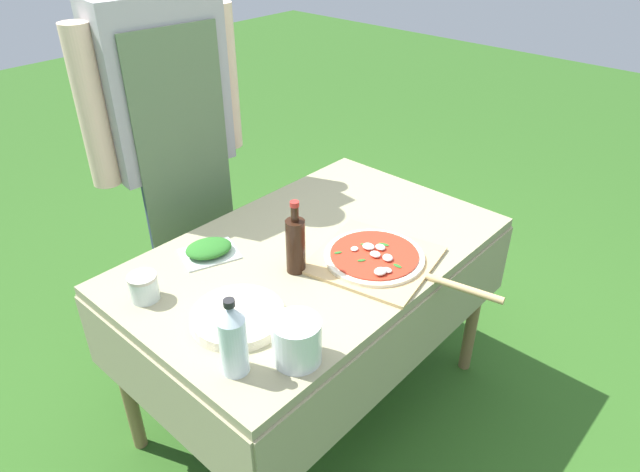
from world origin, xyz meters
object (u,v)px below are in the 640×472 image
(mixing_tub, at_px, (297,341))
(prep_table, at_px, (314,272))
(pizza_on_peel, at_px, (377,259))
(sauce_jar, at_px, (144,289))
(water_bottle, at_px, (233,339))
(oil_bottle, at_px, (296,244))
(plate_stack, at_px, (238,317))
(person_cook, at_px, (169,128))
(herb_container, at_px, (209,249))

(mixing_tub, bearing_deg, prep_table, 38.03)
(prep_table, distance_m, pizza_on_peel, 0.25)
(pizza_on_peel, relative_size, sauce_jar, 7.34)
(water_bottle, xyz_separation_m, sauce_jar, (0.01, 0.43, -0.07))
(prep_table, height_order, mixing_tub, mixing_tub)
(oil_bottle, height_order, mixing_tub, oil_bottle)
(plate_stack, bearing_deg, pizza_on_peel, -13.08)
(pizza_on_peel, xyz_separation_m, water_bottle, (-0.64, -0.03, 0.09))
(person_cook, relative_size, pizza_on_peel, 2.67)
(water_bottle, bearing_deg, herb_container, 58.50)
(oil_bottle, bearing_deg, water_bottle, -155.40)
(plate_stack, bearing_deg, mixing_tub, -89.26)
(sauce_jar, bearing_deg, herb_container, 9.26)
(pizza_on_peel, height_order, sauce_jar, sauce_jar)
(pizza_on_peel, distance_m, water_bottle, 0.65)
(water_bottle, height_order, sauce_jar, water_bottle)
(person_cook, relative_size, mixing_tub, 13.17)
(plate_stack, bearing_deg, person_cook, 65.03)
(plate_stack, bearing_deg, water_bottle, -132.56)
(oil_bottle, relative_size, mixing_tub, 1.93)
(person_cook, bearing_deg, mixing_tub, 77.02)
(prep_table, xyz_separation_m, plate_stack, (-0.42, -0.09, 0.11))
(mixing_tub, bearing_deg, water_bottle, 146.15)
(pizza_on_peel, relative_size, water_bottle, 2.83)
(prep_table, xyz_separation_m, oil_bottle, (-0.13, -0.04, 0.20))
(oil_bottle, xyz_separation_m, plate_stack, (-0.30, -0.05, -0.09))
(prep_table, height_order, water_bottle, water_bottle)
(mixing_tub, bearing_deg, sauce_jar, 103.30)
(person_cook, distance_m, sauce_jar, 0.77)
(prep_table, bearing_deg, water_bottle, -156.90)
(pizza_on_peel, relative_size, herb_container, 2.89)
(prep_table, height_order, pizza_on_peel, pizza_on_peel)
(person_cook, height_order, plate_stack, person_cook)
(oil_bottle, xyz_separation_m, water_bottle, (-0.43, -0.20, 0.01))
(person_cook, height_order, oil_bottle, person_cook)
(oil_bottle, xyz_separation_m, herb_container, (-0.13, 0.28, -0.08))
(person_cook, xyz_separation_m, sauce_jar, (-0.51, -0.53, -0.23))
(water_bottle, xyz_separation_m, plate_stack, (0.13, 0.14, -0.09))
(person_cook, bearing_deg, water_bottle, 68.70)
(prep_table, distance_m, person_cook, 0.82)
(water_bottle, bearing_deg, sauce_jar, 88.44)
(person_cook, height_order, sauce_jar, person_cook)
(prep_table, height_order, plate_stack, plate_stack)
(herb_container, bearing_deg, oil_bottle, -64.72)
(water_bottle, bearing_deg, person_cook, 61.93)
(oil_bottle, xyz_separation_m, mixing_tub, (-0.29, -0.29, -0.04))
(mixing_tub, distance_m, sauce_jar, 0.54)
(water_bottle, distance_m, sauce_jar, 0.44)
(herb_container, bearing_deg, person_cook, 65.52)
(person_cook, bearing_deg, oil_bottle, 90.25)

